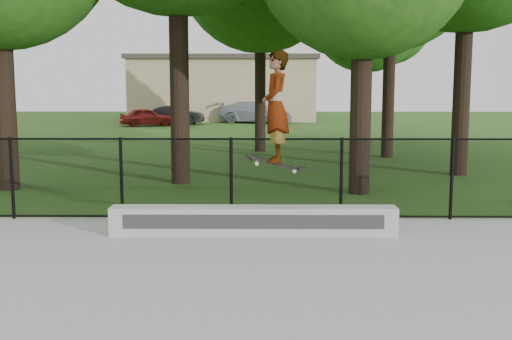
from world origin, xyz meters
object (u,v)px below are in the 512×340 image
at_px(grind_ledge, 253,221).
at_px(car_b, 176,115).
at_px(car_a, 147,117).
at_px(skater_airborne, 276,108).
at_px(car_c, 255,112).

bearing_deg(grind_ledge, car_b, 100.09).
height_order(grind_ledge, car_b, car_b).
relative_size(car_a, skater_airborne, 1.55).
xyz_separation_m(grind_ledge, skater_airborne, (0.36, -0.09, 1.84)).
xyz_separation_m(grind_ledge, car_b, (-5.07, 28.49, 0.27)).
xyz_separation_m(car_a, car_c, (6.28, 2.88, 0.14)).
bearing_deg(grind_ledge, car_c, 90.48).
bearing_deg(car_a, skater_airborne, 174.51).
distance_m(grind_ledge, car_b, 28.94).
distance_m(grind_ledge, skater_airborne, 1.88).
bearing_deg(car_b, car_a, 142.89).
distance_m(car_a, skater_airborne, 27.85).
xyz_separation_m(car_a, car_b, (1.46, 1.64, 0.03)).
bearing_deg(car_c, car_b, 121.32).
bearing_deg(skater_airborne, car_c, 91.17).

